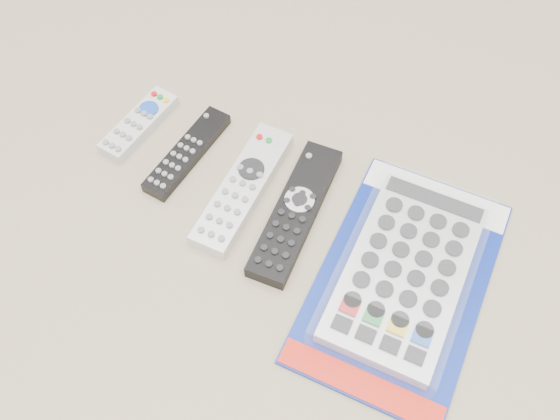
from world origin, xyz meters
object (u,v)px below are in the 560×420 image
at_px(jumbo_remote_packaged, 405,272).
at_px(remote_small_grey, 139,124).
at_px(remote_large_black, 296,212).
at_px(remote_silver_dvd, 243,188).
at_px(remote_slim_black, 187,153).

bearing_deg(jumbo_remote_packaged, remote_small_grey, 170.95).
xyz_separation_m(remote_small_grey, remote_large_black, (0.27, -0.04, 0.00)).
xyz_separation_m(remote_small_grey, remote_silver_dvd, (0.19, -0.04, 0.00)).
relative_size(remote_silver_dvd, jumbo_remote_packaged, 0.65).
height_order(remote_small_grey, remote_silver_dvd, remote_silver_dvd).
distance_m(remote_large_black, jumbo_remote_packaged, 0.16).
bearing_deg(jumbo_remote_packaged, remote_large_black, 170.53).
height_order(remote_small_grey, remote_large_black, remote_large_black).
xyz_separation_m(remote_slim_black, remote_silver_dvd, (0.10, -0.02, 0.00)).
height_order(remote_small_grey, jumbo_remote_packaged, jumbo_remote_packaged).
bearing_deg(remote_small_grey, remote_silver_dvd, -4.03).
relative_size(remote_large_black, jumbo_remote_packaged, 0.68).
height_order(remote_silver_dvd, remote_large_black, same).
distance_m(remote_slim_black, remote_silver_dvd, 0.10).
xyz_separation_m(remote_small_grey, jumbo_remote_packaged, (0.43, -0.07, 0.01)).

